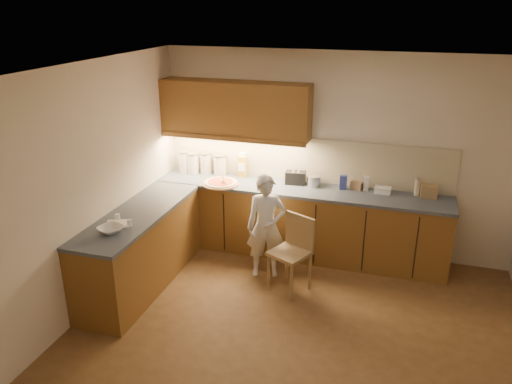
% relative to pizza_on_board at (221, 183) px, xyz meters
% --- Properties ---
extents(room, '(4.54, 4.50, 2.62)m').
position_rel_pizza_on_board_xyz_m(room, '(1.38, -1.52, 0.74)').
color(room, brown).
rests_on(room, ground).
extents(l_counter, '(3.77, 2.62, 0.92)m').
position_rel_pizza_on_board_xyz_m(l_counter, '(0.46, -0.27, -0.48)').
color(l_counter, brown).
rests_on(l_counter, ground).
extents(backsplash, '(3.75, 0.02, 0.58)m').
position_rel_pizza_on_board_xyz_m(backsplash, '(1.00, 0.47, 0.27)').
color(backsplash, beige).
rests_on(backsplash, l_counter).
extents(upper_cabinets, '(1.95, 0.36, 0.73)m').
position_rel_pizza_on_board_xyz_m(upper_cabinets, '(0.10, 0.31, 0.91)').
color(upper_cabinets, brown).
rests_on(upper_cabinets, ground).
extents(pizza_on_board, '(0.47, 0.47, 0.19)m').
position_rel_pizza_on_board_xyz_m(pizza_on_board, '(0.00, 0.00, 0.00)').
color(pizza_on_board, tan).
rests_on(pizza_on_board, l_counter).
extents(child, '(0.54, 0.44, 1.27)m').
position_rel_pizza_on_board_xyz_m(child, '(0.75, -0.47, -0.30)').
color(child, silver).
rests_on(child, ground).
extents(wooden_chair, '(0.53, 0.53, 0.88)m').
position_rel_pizza_on_board_xyz_m(wooden_chair, '(1.14, -0.66, -0.43)').
color(wooden_chair, tan).
rests_on(wooden_chair, ground).
extents(mixing_bowl, '(0.32, 0.32, 0.06)m').
position_rel_pizza_on_board_xyz_m(mixing_bowl, '(-0.57, -1.66, 0.01)').
color(mixing_bowl, white).
rests_on(mixing_bowl, l_counter).
extents(canister_a, '(0.15, 0.15, 0.30)m').
position_rel_pizza_on_board_xyz_m(canister_a, '(-0.65, 0.31, 0.13)').
color(canister_a, white).
rests_on(canister_a, l_counter).
extents(canister_b, '(0.16, 0.16, 0.29)m').
position_rel_pizza_on_board_xyz_m(canister_b, '(-0.53, 0.33, 0.12)').
color(canister_b, silver).
rests_on(canister_b, l_counter).
extents(canister_c, '(0.16, 0.16, 0.29)m').
position_rel_pizza_on_board_xyz_m(canister_c, '(-0.36, 0.36, 0.13)').
color(canister_c, silver).
rests_on(canister_c, l_counter).
extents(canister_d, '(0.17, 0.17, 0.28)m').
position_rel_pizza_on_board_xyz_m(canister_d, '(-0.15, 0.36, 0.12)').
color(canister_d, beige).
rests_on(canister_d, l_counter).
extents(oil_jug, '(0.12, 0.09, 0.34)m').
position_rel_pizza_on_board_xyz_m(oil_jug, '(0.17, 0.38, 0.13)').
color(oil_jug, '#BB9125').
rests_on(oil_jug, l_counter).
extents(toaster, '(0.27, 0.17, 0.17)m').
position_rel_pizza_on_board_xyz_m(toaster, '(0.92, 0.32, 0.06)').
color(toaster, black).
rests_on(toaster, l_counter).
extents(steel_pot, '(0.19, 0.19, 0.14)m').
position_rel_pizza_on_board_xyz_m(steel_pot, '(1.16, 0.31, 0.05)').
color(steel_pot, '#B4B3B8').
rests_on(steel_pot, l_counter).
extents(blue_box, '(0.10, 0.08, 0.18)m').
position_rel_pizza_on_board_xyz_m(blue_box, '(1.53, 0.31, 0.07)').
color(blue_box, '#314195').
rests_on(blue_box, l_counter).
extents(card_box_a, '(0.16, 0.13, 0.10)m').
position_rel_pizza_on_board_xyz_m(card_box_a, '(1.70, 0.35, 0.03)').
color(card_box_a, '#9F7755').
rests_on(card_box_a, l_counter).
extents(white_bottle, '(0.06, 0.06, 0.18)m').
position_rel_pizza_on_board_xyz_m(white_bottle, '(1.82, 0.34, 0.07)').
color(white_bottle, silver).
rests_on(white_bottle, l_counter).
extents(flat_pack, '(0.20, 0.15, 0.08)m').
position_rel_pizza_on_board_xyz_m(flat_pack, '(2.02, 0.31, 0.02)').
color(flat_pack, white).
rests_on(flat_pack, l_counter).
extents(tall_jar, '(0.07, 0.07, 0.21)m').
position_rel_pizza_on_board_xyz_m(tall_jar, '(2.42, 0.36, 0.09)').
color(tall_jar, beige).
rests_on(tall_jar, l_counter).
extents(card_box_b, '(0.20, 0.16, 0.15)m').
position_rel_pizza_on_board_xyz_m(card_box_b, '(2.57, 0.34, 0.05)').
color(card_box_b, tan).
rests_on(card_box_b, l_counter).
extents(dough_cloth, '(0.30, 0.27, 0.02)m').
position_rel_pizza_on_board_xyz_m(dough_cloth, '(-0.60, -1.47, -0.01)').
color(dough_cloth, white).
rests_on(dough_cloth, l_counter).
extents(spice_jar_a, '(0.07, 0.07, 0.07)m').
position_rel_pizza_on_board_xyz_m(spice_jar_a, '(-0.66, -1.38, 0.01)').
color(spice_jar_a, white).
rests_on(spice_jar_a, l_counter).
extents(spice_jar_b, '(0.06, 0.06, 0.07)m').
position_rel_pizza_on_board_xyz_m(spice_jar_b, '(-0.46, -1.47, 0.02)').
color(spice_jar_b, white).
rests_on(spice_jar_b, l_counter).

